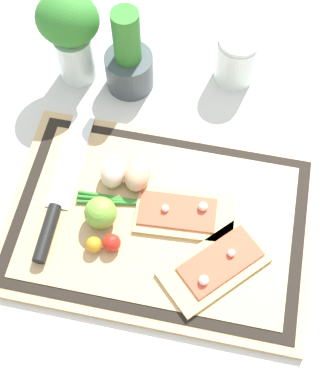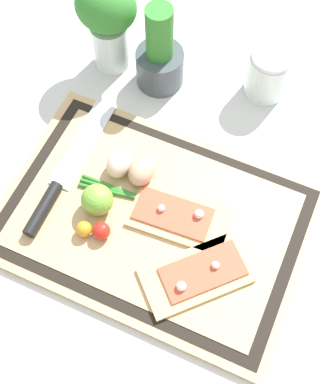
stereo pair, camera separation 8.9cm
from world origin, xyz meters
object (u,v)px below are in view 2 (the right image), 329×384
(sauce_jar, at_px, (267,76))
(herb_glass, at_px, (107,20))
(pizza_slice_near, at_px, (197,275))
(egg_pink, at_px, (120,163))
(knife, at_px, (56,187))
(cherry_tomato_yellow, at_px, (84,229))
(egg_brown, at_px, (142,171))
(cherry_tomato_red, at_px, (101,231))
(herb_pot, at_px, (160,58))
(lime, at_px, (97,200))
(pizza_slice_far, at_px, (179,216))

(sauce_jar, relative_size, herb_glass, 0.53)
(sauce_jar, bearing_deg, pizza_slice_near, -86.29)
(pizza_slice_near, relative_size, herb_glass, 0.96)
(egg_pink, distance_m, sauce_jar, 0.32)
(knife, height_order, egg_pink, egg_pink)
(cherry_tomato_yellow, bearing_deg, herb_glass, 109.80)
(knife, distance_m, egg_brown, 0.15)
(pizza_slice_near, height_order, cherry_tomato_yellow, cherry_tomato_yellow)
(cherry_tomato_red, xyz_separation_m, herb_pot, (-0.05, 0.34, 0.03))
(pizza_slice_near, bearing_deg, herb_pot, 122.57)
(herb_pot, bearing_deg, lime, -85.74)
(egg_brown, bearing_deg, egg_pink, -178.13)
(egg_brown, bearing_deg, pizza_slice_near, -39.21)
(egg_brown, bearing_deg, lime, -117.13)
(egg_pink, relative_size, cherry_tomato_red, 1.98)
(cherry_tomato_yellow, distance_m, sauce_jar, 0.44)
(lime, height_order, herb_glass, herb_glass)
(pizza_slice_far, xyz_separation_m, sauce_jar, (0.04, 0.32, 0.02))
(pizza_slice_far, bearing_deg, lime, -164.39)
(pizza_slice_near, xyz_separation_m, egg_brown, (-0.16, 0.13, 0.02))
(egg_brown, bearing_deg, sauce_jar, 64.86)
(cherry_tomato_yellow, bearing_deg, pizza_slice_near, 1.88)
(knife, bearing_deg, cherry_tomato_red, -21.38)
(pizza_slice_far, height_order, lime, lime)
(pizza_slice_far, distance_m, sauce_jar, 0.32)
(herb_pot, bearing_deg, egg_pink, -83.93)
(egg_pink, xyz_separation_m, cherry_tomato_yellow, (-0.00, -0.13, -0.01))
(herb_glass, bearing_deg, cherry_tomato_red, -65.81)
(cherry_tomato_yellow, bearing_deg, cherry_tomato_red, 16.95)
(pizza_slice_far, height_order, herb_glass, herb_glass)
(egg_brown, distance_m, herb_pot, 0.23)
(cherry_tomato_red, height_order, cherry_tomato_yellow, cherry_tomato_red)
(lime, bearing_deg, cherry_tomato_red, -56.46)
(lime, distance_m, herb_glass, 0.33)
(cherry_tomato_red, bearing_deg, pizza_slice_near, -0.66)
(pizza_slice_far, bearing_deg, knife, -170.25)
(egg_brown, distance_m, sauce_jar, 0.30)
(pizza_slice_near, relative_size, egg_brown, 3.13)
(knife, relative_size, lime, 5.39)
(knife, xyz_separation_m, herb_pot, (0.06, 0.30, 0.04))
(egg_pink, distance_m, cherry_tomato_yellow, 0.13)
(egg_pink, bearing_deg, cherry_tomato_red, -77.57)
(cherry_tomato_yellow, bearing_deg, lime, 90.53)
(cherry_tomato_red, bearing_deg, pizza_slice_far, 37.59)
(knife, distance_m, cherry_tomato_yellow, 0.10)
(pizza_slice_near, distance_m, cherry_tomato_red, 0.17)
(pizza_slice_far, relative_size, lime, 3.18)
(pizza_slice_far, bearing_deg, pizza_slice_near, -50.49)
(cherry_tomato_yellow, bearing_deg, egg_pink, 89.80)
(cherry_tomato_yellow, relative_size, herb_glass, 0.14)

